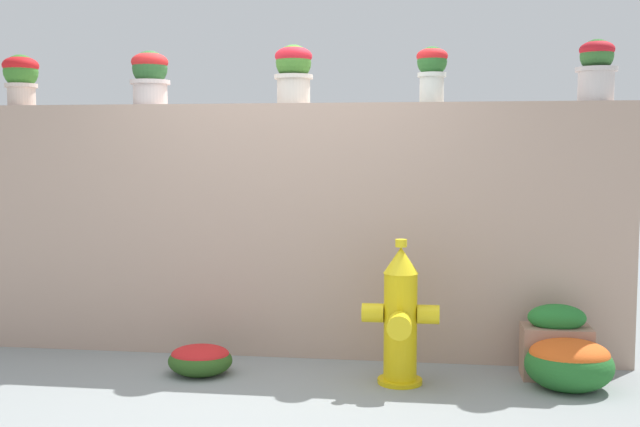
{
  "coord_description": "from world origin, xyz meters",
  "views": [
    {
      "loc": [
        1.0,
        -4.65,
        1.54
      ],
      "look_at": [
        0.25,
        0.75,
        1.07
      ],
      "focal_mm": 42.93,
      "sensor_mm": 36.0,
      "label": 1
    }
  ],
  "objects": [
    {
      "name": "flower_bush_left",
      "position": [
        1.92,
        0.31,
        0.17
      ],
      "size": [
        0.56,
        0.5,
        0.33
      ],
      "color": "#256A2A",
      "rests_on": "ground"
    },
    {
      "name": "planter_box",
      "position": [
        1.88,
        0.54,
        0.24
      ],
      "size": [
        0.45,
        0.27,
        0.5
      ],
      "color": "#9F7661",
      "rests_on": "ground"
    },
    {
      "name": "ground_plane",
      "position": [
        0.0,
        0.0,
        0.0
      ],
      "size": [
        24.0,
        24.0,
        0.0
      ],
      "primitive_type": "plane",
      "color": "gray"
    },
    {
      "name": "potted_plant_0",
      "position": [
        -2.13,
        0.99,
        2.1
      ],
      "size": [
        0.28,
        0.28,
        0.4
      ],
      "color": "beige",
      "rests_on": "stone_wall"
    },
    {
      "name": "potted_plant_3",
      "position": [
        1.04,
        0.95,
        2.11
      ],
      "size": [
        0.22,
        0.22,
        0.4
      ],
      "color": "silver",
      "rests_on": "stone_wall"
    },
    {
      "name": "stone_wall",
      "position": [
        0.0,
        0.95,
        0.93
      ],
      "size": [
        4.9,
        0.34,
        1.86
      ],
      "primitive_type": "cube",
      "color": "tan",
      "rests_on": "ground"
    },
    {
      "name": "potted_plant_1",
      "position": [
        -1.06,
        0.93,
        2.09
      ],
      "size": [
        0.3,
        0.3,
        0.41
      ],
      "color": "beige",
      "rests_on": "stone_wall"
    },
    {
      "name": "potted_plant_4",
      "position": [
        2.17,
        0.94,
        2.1
      ],
      "size": [
        0.29,
        0.29,
        0.43
      ],
      "color": "silver",
      "rests_on": "stone_wall"
    },
    {
      "name": "flower_bush_right",
      "position": [
        -0.51,
        0.29,
        0.11
      ],
      "size": [
        0.44,
        0.4,
        0.21
      ],
      "color": "#2C521D",
      "rests_on": "ground"
    },
    {
      "name": "potted_plant_2",
      "position": [
        0.03,
        0.96,
        2.11
      ],
      "size": [
        0.29,
        0.29,
        0.44
      ],
      "color": "beige",
      "rests_on": "stone_wall"
    },
    {
      "name": "fire_hydrant",
      "position": [
        0.85,
        0.27,
        0.44
      ],
      "size": [
        0.5,
        0.41,
        0.95
      ],
      "color": "yellow",
      "rests_on": "ground"
    }
  ]
}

